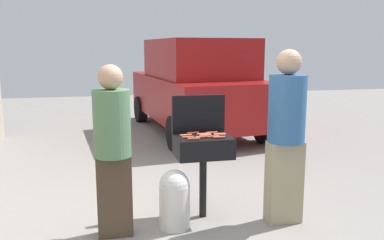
{
  "coord_description": "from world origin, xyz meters",
  "views": [
    {
      "loc": [
        -0.85,
        -3.85,
        1.85
      ],
      "look_at": [
        0.2,
        0.74,
        1.0
      ],
      "focal_mm": 37.75,
      "sensor_mm": 36.0,
      "label": 1
    }
  ],
  "objects": [
    {
      "name": "ground_plane",
      "position": [
        0.0,
        0.0,
        0.0
      ],
      "size": [
        24.0,
        24.0,
        0.0
      ],
      "primitive_type": "plane",
      "color": "gray"
    },
    {
      "name": "bbq_grill",
      "position": [
        0.21,
        0.24,
        0.77
      ],
      "size": [
        0.6,
        0.44,
        0.91
      ],
      "color": "black",
      "rests_on": "ground"
    },
    {
      "name": "grill_lid_open",
      "position": [
        0.21,
        0.46,
        1.12
      ],
      "size": [
        0.6,
        0.05,
        0.42
      ],
      "primitive_type": "cube",
      "color": "black",
      "rests_on": "bbq_grill"
    },
    {
      "name": "hot_dog_0",
      "position": [
        0.03,
        0.28,
        0.92
      ],
      "size": [
        0.13,
        0.04,
        0.03
      ],
      "primitive_type": "cylinder",
      "rotation": [
        0.0,
        1.57,
        0.07
      ],
      "color": "#C6593D",
      "rests_on": "bbq_grill"
    },
    {
      "name": "hot_dog_1",
      "position": [
        0.17,
        0.16,
        0.92
      ],
      "size": [
        0.13,
        0.03,
        0.03
      ],
      "primitive_type": "cylinder",
      "rotation": [
        0.0,
        1.57,
        0.04
      ],
      "color": "#B74C33",
      "rests_on": "bbq_grill"
    },
    {
      "name": "hot_dog_2",
      "position": [
        0.35,
        0.11,
        0.92
      ],
      "size": [
        0.13,
        0.03,
        0.03
      ],
      "primitive_type": "cylinder",
      "rotation": [
        0.0,
        1.57,
        -0.0
      ],
      "color": "#B74C33",
      "rests_on": "bbq_grill"
    },
    {
      "name": "hot_dog_3",
      "position": [
        0.07,
        0.1,
        0.92
      ],
      "size": [
        0.13,
        0.04,
        0.03
      ],
      "primitive_type": "cylinder",
      "rotation": [
        0.0,
        1.57,
        -0.08
      ],
      "color": "#B74C33",
      "rests_on": "bbq_grill"
    },
    {
      "name": "hot_dog_4",
      "position": [
        0.22,
        0.3,
        0.92
      ],
      "size": [
        0.13,
        0.03,
        0.03
      ],
      "primitive_type": "cylinder",
      "rotation": [
        0.0,
        1.57,
        0.01
      ],
      "color": "#B74C33",
      "rests_on": "bbq_grill"
    },
    {
      "name": "hot_dog_5",
      "position": [
        0.39,
        0.22,
        0.92
      ],
      "size": [
        0.13,
        0.03,
        0.03
      ],
      "primitive_type": "cylinder",
      "rotation": [
        0.0,
        1.57,
        -0.03
      ],
      "color": "#B74C33",
      "rests_on": "bbq_grill"
    },
    {
      "name": "hot_dog_6",
      "position": [
        0.33,
        0.34,
        0.92
      ],
      "size": [
        0.13,
        0.04,
        0.03
      ],
      "primitive_type": "cylinder",
      "rotation": [
        0.0,
        1.57,
        0.09
      ],
      "color": "#B74C33",
      "rests_on": "bbq_grill"
    },
    {
      "name": "hot_dog_7",
      "position": [
        0.29,
        0.15,
        0.92
      ],
      "size": [
        0.13,
        0.03,
        0.03
      ],
      "primitive_type": "cylinder",
      "rotation": [
        0.0,
        1.57,
        0.04
      ],
      "color": "#AD4228",
      "rests_on": "bbq_grill"
    },
    {
      "name": "hot_dog_8",
      "position": [
        0.24,
        0.27,
        0.92
      ],
      "size": [
        0.13,
        0.03,
        0.03
      ],
      "primitive_type": "cylinder",
      "rotation": [
        0.0,
        1.57,
        -0.01
      ],
      "color": "#C6593D",
      "rests_on": "bbq_grill"
    },
    {
      "name": "hot_dog_9",
      "position": [
        0.13,
        0.38,
        0.92
      ],
      "size": [
        0.13,
        0.04,
        0.03
      ],
      "primitive_type": "cylinder",
      "rotation": [
        0.0,
        1.57,
        0.1
      ],
      "color": "#B74C33",
      "rests_on": "bbq_grill"
    },
    {
      "name": "hot_dog_10",
      "position": [
        0.03,
        0.18,
        0.92
      ],
      "size": [
        0.13,
        0.03,
        0.03
      ],
      "primitive_type": "cylinder",
      "rotation": [
        0.0,
        1.57,
        0.01
      ],
      "color": "#B74C33",
      "rests_on": "bbq_grill"
    },
    {
      "name": "hot_dog_11",
      "position": [
        0.4,
        0.25,
        0.92
      ],
      "size": [
        0.13,
        0.03,
        0.03
      ],
      "primitive_type": "cylinder",
      "rotation": [
        0.0,
        1.57,
        -0.04
      ],
      "color": "#C6593D",
      "rests_on": "bbq_grill"
    },
    {
      "name": "hot_dog_12",
      "position": [
        0.23,
        0.23,
        0.92
      ],
      "size": [
        0.13,
        0.03,
        0.03
      ],
      "primitive_type": "cylinder",
      "rotation": [
        0.0,
        1.57,
        0.04
      ],
      "color": "#C6593D",
      "rests_on": "bbq_grill"
    },
    {
      "name": "propane_tank",
      "position": [
        -0.15,
        0.03,
        0.32
      ],
      "size": [
        0.32,
        0.32,
        0.62
      ],
      "color": "silver",
      "rests_on": "ground"
    },
    {
      "name": "person_left",
      "position": [
        -0.75,
        -0.0,
        0.92
      ],
      "size": [
        0.36,
        0.36,
        1.69
      ],
      "rotation": [
        0.0,
        0.0,
        0.05
      ],
      "color": "#3F3323",
      "rests_on": "ground"
    },
    {
      "name": "person_right",
      "position": [
        1.02,
        -0.08,
        0.99
      ],
      "size": [
        0.38,
        0.38,
        1.83
      ],
      "rotation": [
        0.0,
        0.0,
        3.07
      ],
      "color": "gray",
      "rests_on": "ground"
    },
    {
      "name": "parked_minivan",
      "position": [
        1.19,
        4.73,
        1.03
      ],
      "size": [
        2.41,
        4.58,
        2.02
      ],
      "rotation": [
        0.0,
        0.0,
        3.25
      ],
      "color": "maroon",
      "rests_on": "ground"
    }
  ]
}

